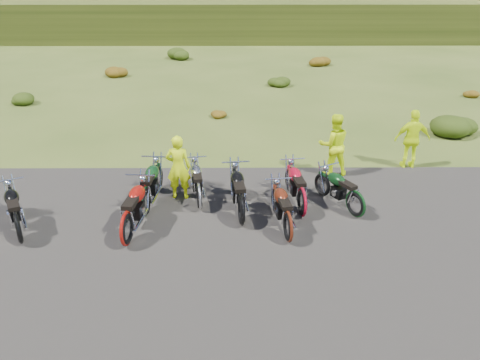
{
  "coord_description": "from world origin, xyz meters",
  "views": [
    {
      "loc": [
        0.42,
        -8.98,
        5.61
      ],
      "look_at": [
        0.49,
        1.5,
        0.78
      ],
      "focal_mm": 35.0,
      "sensor_mm": 36.0,
      "label": 1
    }
  ],
  "objects_px": {
    "motorcycle_0": "(22,243)",
    "motorcycle_3": "(200,209)",
    "person_middle": "(178,168)",
    "motorcycle_7": "(354,217)"
  },
  "relations": [
    {
      "from": "motorcycle_0",
      "to": "motorcycle_3",
      "type": "relative_size",
      "value": 1.08
    },
    {
      "from": "person_middle",
      "to": "motorcycle_3",
      "type": "bearing_deg",
      "value": 134.42
    },
    {
      "from": "motorcycle_7",
      "to": "person_middle",
      "type": "xyz_separation_m",
      "value": [
        -4.36,
        1.05,
        0.86
      ]
    },
    {
      "from": "motorcycle_0",
      "to": "person_middle",
      "type": "distance_m",
      "value": 4.02
    },
    {
      "from": "motorcycle_3",
      "to": "person_middle",
      "type": "xyz_separation_m",
      "value": [
        -0.56,
        0.62,
        0.86
      ]
    },
    {
      "from": "motorcycle_7",
      "to": "motorcycle_0",
      "type": "bearing_deg",
      "value": 69.43
    },
    {
      "from": "motorcycle_3",
      "to": "person_middle",
      "type": "height_order",
      "value": "person_middle"
    },
    {
      "from": "motorcycle_0",
      "to": "motorcycle_7",
      "type": "relative_size",
      "value": 1.08
    },
    {
      "from": "motorcycle_0",
      "to": "motorcycle_3",
      "type": "xyz_separation_m",
      "value": [
        3.83,
        1.55,
        0.0
      ]
    },
    {
      "from": "person_middle",
      "to": "motorcycle_7",
      "type": "bearing_deg",
      "value": 168.89
    }
  ]
}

